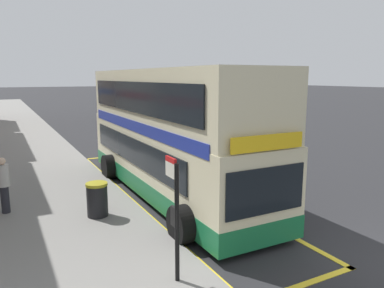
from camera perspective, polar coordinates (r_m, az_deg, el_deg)
name	(u,v)px	position (r m, az deg, el deg)	size (l,w,h in m)	color
ground_plane	(89,120)	(37.11, -15.77, 3.58)	(260.00, 260.00, 0.00)	#28282B
pavement_near	(8,124)	(36.30, -26.64, 2.84)	(6.00, 76.00, 0.14)	gray
double_decker_bus	(169,137)	(12.93, -3.62, 1.07)	(3.23, 10.73, 4.40)	beige
bus_bay_markings	(166,192)	(13.57, -4.10, -7.43)	(2.97, 13.94, 0.01)	yellow
bus_stop_sign	(175,208)	(7.27, -2.65, -9.98)	(0.09, 0.51, 2.47)	black
parked_car_white_distant	(197,125)	(25.81, 0.75, 2.93)	(2.09, 4.20, 1.62)	silver
parked_car_navy_kerbside	(125,112)	(35.81, -10.42, 4.85)	(2.09, 4.20, 1.62)	navy
pedestrian_waiting_near_sign	(4,183)	(12.26, -27.23, -5.41)	(0.34, 0.34, 1.69)	#26262D
litter_bin	(97,199)	(11.14, -14.51, -8.32)	(0.63, 0.63, 1.00)	black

